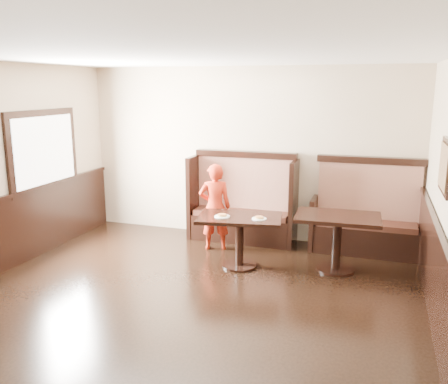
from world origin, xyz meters
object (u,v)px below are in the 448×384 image
at_px(booth_main, 243,208).
at_px(child, 215,207).
at_px(table_main, 240,228).
at_px(table_neighbor, 337,229).
at_px(booth_neighbor, 366,221).

bearing_deg(booth_main, child, -114.83).
distance_m(table_main, table_neighbor, 1.33).
bearing_deg(table_neighbor, child, 168.10).
distance_m(booth_main, table_main, 1.23).
height_order(booth_neighbor, child, booth_neighbor).
distance_m(table_main, child, 0.83).
bearing_deg(table_neighbor, booth_main, 147.70).
xyz_separation_m(booth_neighbor, table_main, (-1.66, -1.19, 0.08)).
xyz_separation_m(booth_neighbor, table_neighbor, (-0.36, -0.91, 0.10)).
relative_size(table_main, table_neighbor, 1.08).
distance_m(booth_neighbor, table_main, 2.04).
xyz_separation_m(booth_main, booth_neighbor, (1.95, -0.00, -0.05)).
bearing_deg(booth_neighbor, child, -164.93).
bearing_deg(table_main, booth_neighbor, 26.32).
bearing_deg(booth_main, booth_neighbor, -0.05).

